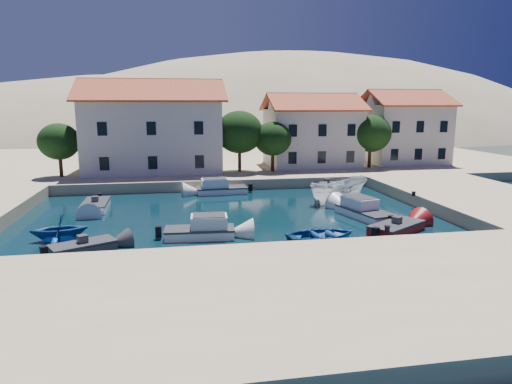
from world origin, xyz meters
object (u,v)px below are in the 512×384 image
building_mid (312,129)px  cabin_cruiser_south (200,230)px  cabin_cruiser_east (365,211)px  building_right (403,126)px  building_left (153,125)px  boat_east (339,203)px  rowboat_south (322,240)px

building_mid → cabin_cruiser_south: (-14.44, -24.23, -4.75)m
building_mid → cabin_cruiser_east: (-2.33, -21.23, -4.75)m
building_right → building_left: bearing=-176.2°
building_left → boat_east: size_ratio=2.54×
building_mid → building_right: building_right is taller
building_right → rowboat_south: (-19.14, -26.98, -5.47)m
building_right → cabin_cruiser_south: size_ratio=2.15×
building_left → cabin_cruiser_east: size_ratio=2.80×
cabin_cruiser_east → boat_east: size_ratio=0.91×
building_right → rowboat_south: size_ratio=2.17×
building_left → building_right: size_ratio=1.56×
cabin_cruiser_east → boat_east: bearing=-13.4°
rowboat_south → cabin_cruiser_east: bearing=-53.5°
building_left → cabin_cruiser_east: bearing=-52.2°
boat_east → building_mid: bearing=-28.1°
building_right → rowboat_south: 33.53m
building_mid → cabin_cruiser_east: size_ratio=2.00×
building_mid → boat_east: (-2.40, -16.00, -5.22)m
building_left → cabin_cruiser_south: bearing=-81.3°
cabin_cruiser_south → rowboat_south: size_ratio=1.01×
cabin_cruiser_east → building_mid: bearing=-20.4°
building_left → cabin_cruiser_south: size_ratio=3.35×
building_left → building_mid: (18.00, 1.00, -0.71)m
boat_east → cabin_cruiser_south: bearing=104.8°
building_left → boat_east: bearing=-43.9°
cabin_cruiser_south → building_right: bearing=47.4°
cabin_cruiser_east → boat_east: 5.25m
building_mid → cabin_cruiser_south: size_ratio=2.39×
building_mid → building_right: size_ratio=1.11×
cabin_cruiser_south → rowboat_south: cabin_cruiser_south is taller
building_left → rowboat_south: bearing=-66.5°
building_mid → rowboat_south: size_ratio=2.41×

